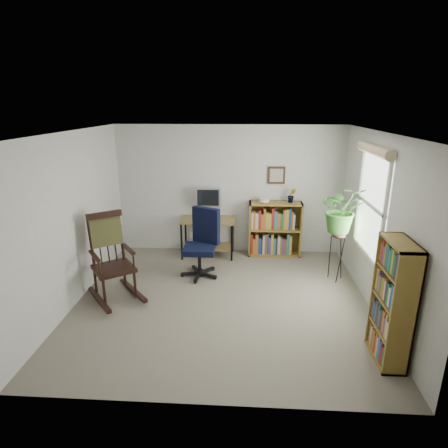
# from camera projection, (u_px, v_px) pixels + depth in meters

# --- Properties ---
(floor) EXTENTS (4.20, 4.00, 0.00)m
(floor) POSITION_uv_depth(u_px,v_px,m) (222.00, 300.00, 5.48)
(floor) COLOR slate
(floor) RESTS_ON ground
(ceiling) EXTENTS (4.20, 4.00, 0.00)m
(ceiling) POSITION_uv_depth(u_px,v_px,m) (222.00, 133.00, 4.74)
(ceiling) COLOR silver
(ceiling) RESTS_ON ground
(wall_back) EXTENTS (4.20, 0.00, 2.40)m
(wall_back) POSITION_uv_depth(u_px,v_px,m) (229.00, 190.00, 7.01)
(wall_back) COLOR beige
(wall_back) RESTS_ON ground
(wall_front) EXTENTS (4.20, 0.00, 2.40)m
(wall_front) POSITION_uv_depth(u_px,v_px,m) (207.00, 293.00, 3.21)
(wall_front) COLOR beige
(wall_front) RESTS_ON ground
(wall_left) EXTENTS (0.00, 4.00, 2.40)m
(wall_left) POSITION_uv_depth(u_px,v_px,m) (73.00, 220.00, 5.23)
(wall_left) COLOR beige
(wall_left) RESTS_ON ground
(wall_right) EXTENTS (0.00, 4.00, 2.40)m
(wall_right) POSITION_uv_depth(u_px,v_px,m) (379.00, 225.00, 4.99)
(wall_right) COLOR beige
(wall_right) RESTS_ON ground
(window) EXTENTS (0.12, 1.20, 1.50)m
(window) POSITION_uv_depth(u_px,v_px,m) (371.00, 205.00, 5.22)
(window) COLOR white
(window) RESTS_ON wall_right
(desk) EXTENTS (1.00, 0.55, 0.72)m
(desk) POSITION_uv_depth(u_px,v_px,m) (208.00, 237.00, 7.01)
(desk) COLOR olive
(desk) RESTS_ON floor
(monitor) EXTENTS (0.46, 0.16, 0.56)m
(monitor) POSITION_uv_depth(u_px,v_px,m) (208.00, 203.00, 6.94)
(monitor) COLOR #B7B7BC
(monitor) RESTS_ON desk
(keyboard) EXTENTS (0.40, 0.15, 0.02)m
(keyboard) POSITION_uv_depth(u_px,v_px,m) (207.00, 221.00, 6.78)
(keyboard) COLOR black
(keyboard) RESTS_ON desk
(office_chair) EXTENTS (0.83, 0.83, 1.15)m
(office_chair) POSITION_uv_depth(u_px,v_px,m) (199.00, 244.00, 6.09)
(office_chair) COLOR black
(office_chair) RESTS_ON floor
(rocking_chair) EXTENTS (1.20, 1.29, 1.29)m
(rocking_chair) POSITION_uv_depth(u_px,v_px,m) (113.00, 257.00, 5.37)
(rocking_chair) COLOR black
(rocking_chair) RESTS_ON floor
(low_bookshelf) EXTENTS (0.97, 0.32, 1.02)m
(low_bookshelf) POSITION_uv_depth(u_px,v_px,m) (275.00, 229.00, 7.00)
(low_bookshelf) COLOR olive
(low_bookshelf) RESTS_ON floor
(tall_bookshelf) EXTENTS (0.26, 0.62, 1.41)m
(tall_bookshelf) POSITION_uv_depth(u_px,v_px,m) (393.00, 303.00, 4.03)
(tall_bookshelf) COLOR olive
(tall_bookshelf) RESTS_ON floor
(plant_stand) EXTENTS (0.30, 0.30, 0.89)m
(plant_stand) POSITION_uv_depth(u_px,v_px,m) (337.00, 254.00, 6.00)
(plant_stand) COLOR black
(plant_stand) RESTS_ON floor
(spider_plant) EXTENTS (1.69, 1.88, 1.46)m
(spider_plant) POSITION_uv_depth(u_px,v_px,m) (344.00, 186.00, 5.66)
(spider_plant) COLOR #326E26
(spider_plant) RESTS_ON plant_stand
(potted_plant_small) EXTENTS (0.13, 0.24, 0.11)m
(potted_plant_small) POSITION_uv_depth(u_px,v_px,m) (291.00, 200.00, 6.82)
(potted_plant_small) COLOR #326E26
(potted_plant_small) RESTS_ON low_bookshelf
(framed_picture) EXTENTS (0.32, 0.04, 0.32)m
(framed_picture) POSITION_uv_depth(u_px,v_px,m) (276.00, 175.00, 6.84)
(framed_picture) COLOR black
(framed_picture) RESTS_ON wall_back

